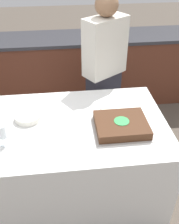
{
  "coord_description": "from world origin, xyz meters",
  "views": [
    {
      "loc": [
        0.04,
        -1.63,
        2.05
      ],
      "look_at": [
        0.23,
        0.0,
        0.88
      ],
      "focal_mm": 42.0,
      "sensor_mm": 36.0,
      "label": 1
    }
  ],
  "objects_px": {
    "plate_stack": "(28,117)",
    "wine_glass": "(2,132)",
    "cake": "(121,125)",
    "person_cutting_cake": "(104,74)"
  },
  "relations": [
    {
      "from": "plate_stack",
      "to": "wine_glass",
      "type": "relative_size",
      "value": 1.25
    },
    {
      "from": "cake",
      "to": "plate_stack",
      "type": "bearing_deg",
      "value": 163.91
    },
    {
      "from": "plate_stack",
      "to": "cake",
      "type": "bearing_deg",
      "value": -16.09
    },
    {
      "from": "cake",
      "to": "wine_glass",
      "type": "bearing_deg",
      "value": -174.47
    },
    {
      "from": "cake",
      "to": "plate_stack",
      "type": "relative_size",
      "value": 2.02
    },
    {
      "from": "wine_glass",
      "to": "person_cutting_cake",
      "type": "relative_size",
      "value": 0.11
    },
    {
      "from": "cake",
      "to": "wine_glass",
      "type": "height_order",
      "value": "wine_glass"
    },
    {
      "from": "plate_stack",
      "to": "wine_glass",
      "type": "distance_m",
      "value": 0.33
    },
    {
      "from": "plate_stack",
      "to": "wine_glass",
      "type": "bearing_deg",
      "value": -116.28
    },
    {
      "from": "wine_glass",
      "to": "plate_stack",
      "type": "bearing_deg",
      "value": 63.72
    }
  ]
}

